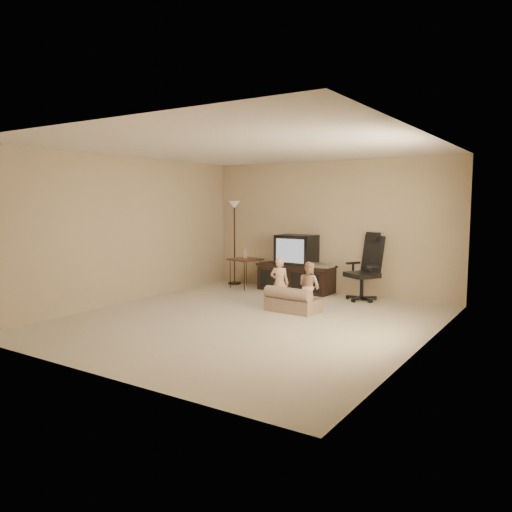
{
  "coord_description": "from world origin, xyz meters",
  "views": [
    {
      "loc": [
        4.0,
        -5.94,
        1.73
      ],
      "look_at": [
        -0.25,
        0.6,
        0.88
      ],
      "focal_mm": 35.0,
      "sensor_mm": 36.0,
      "label": 1
    }
  ],
  "objects_px": {
    "tv_stand": "(296,268)",
    "toddler_right": "(309,286)",
    "office_chair": "(365,276)",
    "side_table": "(245,259)",
    "child_sofa": "(291,302)",
    "toddler_left": "(279,283)",
    "floor_lamp": "(234,224)"
  },
  "relations": [
    {
      "from": "office_chair",
      "to": "side_table",
      "type": "distance_m",
      "value": 2.49
    },
    {
      "from": "tv_stand",
      "to": "side_table",
      "type": "distance_m",
      "value": 1.07
    },
    {
      "from": "floor_lamp",
      "to": "child_sofa",
      "type": "height_order",
      "value": "floor_lamp"
    },
    {
      "from": "tv_stand",
      "to": "child_sofa",
      "type": "relative_size",
      "value": 1.83
    },
    {
      "from": "side_table",
      "to": "child_sofa",
      "type": "height_order",
      "value": "side_table"
    },
    {
      "from": "floor_lamp",
      "to": "toddler_right",
      "type": "distance_m",
      "value": 3.06
    },
    {
      "from": "floor_lamp",
      "to": "toddler_left",
      "type": "relative_size",
      "value": 2.09
    },
    {
      "from": "toddler_left",
      "to": "child_sofa",
      "type": "bearing_deg",
      "value": 137.83
    },
    {
      "from": "office_chair",
      "to": "toddler_right",
      "type": "height_order",
      "value": "office_chair"
    },
    {
      "from": "office_chair",
      "to": "floor_lamp",
      "type": "relative_size",
      "value": 0.69
    },
    {
      "from": "floor_lamp",
      "to": "toddler_right",
      "type": "xyz_separation_m",
      "value": [
        2.52,
        -1.49,
        -0.88
      ]
    },
    {
      "from": "child_sofa",
      "to": "toddler_left",
      "type": "relative_size",
      "value": 1.01
    },
    {
      "from": "child_sofa",
      "to": "toddler_right",
      "type": "relative_size",
      "value": 1.07
    },
    {
      "from": "toddler_right",
      "to": "floor_lamp",
      "type": "bearing_deg",
      "value": -12.25
    },
    {
      "from": "office_chair",
      "to": "toddler_right",
      "type": "xyz_separation_m",
      "value": [
        -0.43,
        -1.31,
        -0.04
      ]
    },
    {
      "from": "tv_stand",
      "to": "office_chair",
      "type": "distance_m",
      "value": 1.45
    },
    {
      "from": "side_table",
      "to": "floor_lamp",
      "type": "relative_size",
      "value": 0.46
    },
    {
      "from": "floor_lamp",
      "to": "child_sofa",
      "type": "xyz_separation_m",
      "value": [
        2.31,
        -1.7,
        -1.11
      ]
    },
    {
      "from": "tv_stand",
      "to": "office_chair",
      "type": "bearing_deg",
      "value": -3.36
    },
    {
      "from": "toddler_right",
      "to": "office_chair",
      "type": "bearing_deg",
      "value": -89.92
    },
    {
      "from": "tv_stand",
      "to": "toddler_right",
      "type": "bearing_deg",
      "value": -53.58
    },
    {
      "from": "toddler_right",
      "to": "toddler_left",
      "type": "bearing_deg",
      "value": 27.85
    },
    {
      "from": "tv_stand",
      "to": "side_table",
      "type": "relative_size",
      "value": 1.91
    },
    {
      "from": "office_chair",
      "to": "toddler_right",
      "type": "distance_m",
      "value": 1.38
    },
    {
      "from": "toddler_right",
      "to": "side_table",
      "type": "bearing_deg",
      "value": -12.07
    },
    {
      "from": "child_sofa",
      "to": "toddler_right",
      "type": "xyz_separation_m",
      "value": [
        0.21,
        0.21,
        0.23
      ]
    },
    {
      "from": "office_chair",
      "to": "side_table",
      "type": "bearing_deg",
      "value": -146.99
    },
    {
      "from": "floor_lamp",
      "to": "toddler_right",
      "type": "bearing_deg",
      "value": -30.64
    },
    {
      "from": "office_chair",
      "to": "toddler_left",
      "type": "xyz_separation_m",
      "value": [
        -0.93,
        -1.4,
        -0.01
      ]
    },
    {
      "from": "child_sofa",
      "to": "toddler_right",
      "type": "distance_m",
      "value": 0.37
    },
    {
      "from": "floor_lamp",
      "to": "toddler_right",
      "type": "relative_size",
      "value": 2.21
    },
    {
      "from": "tv_stand",
      "to": "toddler_right",
      "type": "height_order",
      "value": "tv_stand"
    }
  ]
}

